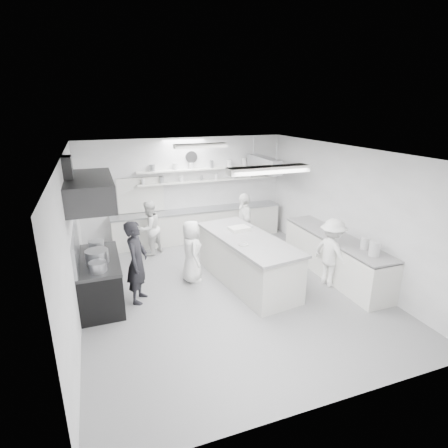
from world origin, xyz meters
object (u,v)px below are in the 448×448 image
object	(u,v)px
prep_island	(247,261)
cook_stove	(137,262)
back_counter	(199,225)
right_counter	(335,256)
stove	(100,282)
cook_back	(149,228)

from	to	relation	value
prep_island	cook_stove	bearing A→B (deg)	171.75
back_counter	right_counter	size ratio (longest dim) A/B	1.52
right_counter	cook_stove	size ratio (longest dim) A/B	1.91
back_counter	cook_stove	bearing A→B (deg)	-125.56
stove	prep_island	size ratio (longest dim) A/B	0.64
back_counter	cook_back	size ratio (longest dim) A/B	3.36
back_counter	cook_back	xyz separation A→B (m)	(-1.55, -0.64, 0.28)
back_counter	right_counter	distance (m)	4.13
back_counter	cook_back	bearing A→B (deg)	-157.64
right_counter	cook_back	world-z (taller)	cook_back
cook_back	stove	bearing A→B (deg)	22.25
stove	back_counter	xyz separation A→B (m)	(2.90, 2.80, 0.01)
right_counter	stove	bearing A→B (deg)	173.48
stove	right_counter	bearing A→B (deg)	-6.52
stove	cook_back	xyz separation A→B (m)	(1.35, 2.16, 0.29)
prep_island	cook_back	distance (m)	3.01
right_counter	cook_back	xyz separation A→B (m)	(-3.90, 2.76, 0.27)
cook_stove	cook_back	world-z (taller)	cook_stove
right_counter	cook_back	bearing A→B (deg)	144.67
stove	back_counter	size ratio (longest dim) A/B	0.36
stove	cook_stove	distance (m)	0.88
stove	prep_island	xyz separation A→B (m)	(3.16, -0.23, 0.07)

